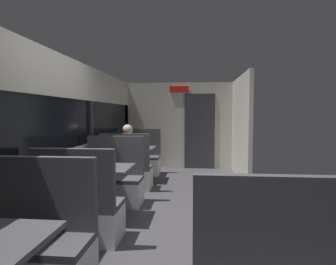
{
  "coord_description": "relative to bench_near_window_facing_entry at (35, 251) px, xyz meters",
  "views": [
    {
      "loc": [
        0.43,
        -3.62,
        1.48
      ],
      "look_at": [
        -0.14,
        2.47,
        1.07
      ],
      "focal_mm": 30.98,
      "sensor_mm": 36.0,
      "label": 1
    }
  ],
  "objects": [
    {
      "name": "bench_mid_window_facing_end",
      "position": [
        0.0,
        0.93,
        0.0
      ],
      "size": [
        0.95,
        0.5,
        1.1
      ],
      "color": "silver",
      "rests_on": "ground_plane"
    },
    {
      "name": "bench_mid_window_facing_entry",
      "position": [
        0.0,
        2.33,
        0.0
      ],
      "size": [
        0.95,
        0.5,
        1.1
      ],
      "color": "silver",
      "rests_on": "ground_plane"
    },
    {
      "name": "dining_table_mid_window",
      "position": [
        0.0,
        1.63,
        0.31
      ],
      "size": [
        0.9,
        0.7,
        0.74
      ],
      "color": "#9E9EA3",
      "rests_on": "ground_plane"
    },
    {
      "name": "carriage_end_bulkhead",
      "position": [
        0.95,
        5.59,
        0.81
      ],
      "size": [
        2.9,
        0.11,
        2.3
      ],
      "color": "beige",
      "rests_on": "ground_plane"
    },
    {
      "name": "carriage_window_panel_left",
      "position": [
        -0.56,
        1.39,
        0.78
      ],
      "size": [
        0.09,
        8.48,
        2.3
      ],
      "color": "beige",
      "rests_on": "ground_plane"
    },
    {
      "name": "ground_plane",
      "position": [
        0.89,
        1.39,
        -0.34
      ],
      "size": [
        3.3,
        9.2,
        0.02
      ],
      "primitive_type": "cube",
      "color": "#423F44"
    },
    {
      "name": "coffee_cup_primary",
      "position": [
        -0.22,
        1.72,
        0.46
      ],
      "size": [
        0.07,
        0.07,
        0.09
      ],
      "color": "#26598C",
      "rests_on": "dining_table_mid_window"
    },
    {
      "name": "seated_passenger",
      "position": [
        0.0,
        3.33,
        0.21
      ],
      "size": [
        0.47,
        0.55,
        1.26
      ],
      "color": "#26262D",
      "rests_on": "ground_plane"
    },
    {
      "name": "carriage_aisle_panel_right",
      "position": [
        2.34,
        4.39,
        0.82
      ],
      "size": [
        0.08,
        2.4,
        2.3
      ],
      "primitive_type": "cube",
      "color": "beige",
      "rests_on": "ground_plane"
    },
    {
      "name": "bench_far_window_facing_entry",
      "position": [
        0.0,
        4.66,
        0.0
      ],
      "size": [
        0.95,
        0.5,
        1.1
      ],
      "color": "silver",
      "rests_on": "ground_plane"
    },
    {
      "name": "bench_near_window_facing_entry",
      "position": [
        0.0,
        0.0,
        0.0
      ],
      "size": [
        0.95,
        0.5,
        1.1
      ],
      "color": "silver",
      "rests_on": "ground_plane"
    },
    {
      "name": "dining_table_far_window",
      "position": [
        0.0,
        3.96,
        0.31
      ],
      "size": [
        0.9,
        0.7,
        0.74
      ],
      "color": "#9E9EA3",
      "rests_on": "ground_plane"
    },
    {
      "name": "bench_far_window_facing_end",
      "position": [
        0.0,
        3.26,
        0.0
      ],
      "size": [
        0.95,
        0.5,
        1.1
      ],
      "color": "silver",
      "rests_on": "ground_plane"
    }
  ]
}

